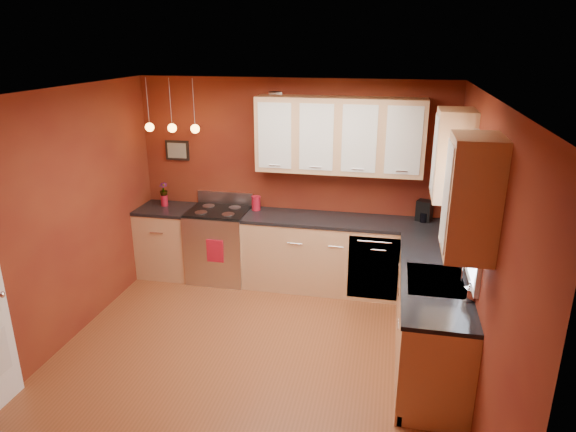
% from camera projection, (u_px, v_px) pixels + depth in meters
% --- Properties ---
extents(floor, '(4.20, 4.20, 0.00)m').
position_uv_depth(floor, '(251.00, 363.00, 5.08)').
color(floor, brown).
rests_on(floor, ground).
extents(ceiling, '(4.00, 4.20, 0.02)m').
position_uv_depth(ceiling, '(243.00, 95.00, 4.23)').
color(ceiling, white).
rests_on(ceiling, wall_back).
extents(wall_back, '(4.00, 0.02, 2.60)m').
position_uv_depth(wall_back, '(293.00, 182.00, 6.60)').
color(wall_back, maroon).
rests_on(wall_back, floor).
extents(wall_front, '(4.00, 0.02, 2.60)m').
position_uv_depth(wall_front, '(137.00, 386.00, 2.71)').
color(wall_front, maroon).
rests_on(wall_front, floor).
extents(wall_left, '(0.02, 4.20, 2.60)m').
position_uv_depth(wall_left, '(52.00, 226.00, 5.04)').
color(wall_left, maroon).
rests_on(wall_left, floor).
extents(wall_right, '(0.02, 4.20, 2.60)m').
position_uv_depth(wall_right, '(479.00, 259.00, 4.27)').
color(wall_right, maroon).
rests_on(wall_right, floor).
extents(base_cabinets_back_left, '(0.70, 0.60, 0.90)m').
position_uv_depth(base_cabinets_back_left, '(168.00, 242.00, 6.91)').
color(base_cabinets_back_left, tan).
rests_on(base_cabinets_back_left, floor).
extents(base_cabinets_back_right, '(2.54, 0.60, 0.90)m').
position_uv_depth(base_cabinets_back_right, '(345.00, 256.00, 6.45)').
color(base_cabinets_back_right, tan).
rests_on(base_cabinets_back_right, floor).
extents(base_cabinets_right, '(0.60, 2.10, 0.90)m').
position_uv_depth(base_cabinets_right, '(430.00, 318.00, 5.02)').
color(base_cabinets_right, tan).
rests_on(base_cabinets_right, floor).
extents(counter_back_left, '(0.70, 0.62, 0.04)m').
position_uv_depth(counter_back_left, '(166.00, 209.00, 6.76)').
color(counter_back_left, black).
rests_on(counter_back_left, base_cabinets_back_left).
extents(counter_back_right, '(2.54, 0.62, 0.04)m').
position_uv_depth(counter_back_right, '(346.00, 221.00, 6.30)').
color(counter_back_right, black).
rests_on(counter_back_right, base_cabinets_back_right).
extents(counter_right, '(0.62, 2.10, 0.04)m').
position_uv_depth(counter_right, '(434.00, 275.00, 4.87)').
color(counter_right, black).
rests_on(counter_right, base_cabinets_right).
extents(gas_range, '(0.76, 0.64, 1.11)m').
position_uv_depth(gas_range, '(220.00, 244.00, 6.76)').
color(gas_range, silver).
rests_on(gas_range, floor).
extents(dishwasher_front, '(0.60, 0.02, 0.80)m').
position_uv_depth(dishwasher_front, '(373.00, 268.00, 6.12)').
color(dishwasher_front, silver).
rests_on(dishwasher_front, base_cabinets_back_right).
extents(sink, '(0.50, 0.70, 0.33)m').
position_uv_depth(sink, '(435.00, 282.00, 4.73)').
color(sink, '#97979C').
rests_on(sink, counter_right).
extents(window, '(0.06, 1.02, 1.22)m').
position_uv_depth(window, '(476.00, 204.00, 4.42)').
color(window, white).
rests_on(window, wall_right).
extents(upper_cabinets_back, '(2.00, 0.35, 0.90)m').
position_uv_depth(upper_cabinets_back, '(339.00, 136.00, 6.11)').
color(upper_cabinets_back, tan).
rests_on(upper_cabinets_back, wall_back).
extents(upper_cabinets_right, '(0.35, 1.95, 0.90)m').
position_uv_depth(upper_cabinets_right, '(461.00, 173.00, 4.39)').
color(upper_cabinets_right, tan).
rests_on(upper_cabinets_right, wall_right).
extents(wall_picture, '(0.32, 0.03, 0.26)m').
position_uv_depth(wall_picture, '(177.00, 150.00, 6.76)').
color(wall_picture, black).
rests_on(wall_picture, wall_back).
extents(pendant_lights, '(0.71, 0.11, 0.66)m').
position_uv_depth(pendant_lights, '(172.00, 127.00, 6.32)').
color(pendant_lights, '#97979C').
rests_on(pendant_lights, ceiling).
extents(red_canister, '(0.12, 0.12, 0.18)m').
position_uv_depth(red_canister, '(256.00, 203.00, 6.62)').
color(red_canister, '#AA1225').
rests_on(red_canister, counter_back_right).
extents(red_vase, '(0.09, 0.09, 0.14)m').
position_uv_depth(red_vase, '(164.00, 200.00, 6.80)').
color(red_vase, '#AA1225').
rests_on(red_vase, counter_back_left).
extents(flowers, '(0.13, 0.13, 0.19)m').
position_uv_depth(flowers, '(163.00, 190.00, 6.75)').
color(flowers, '#AA1225').
rests_on(flowers, red_vase).
extents(coffee_maker, '(0.22, 0.21, 0.25)m').
position_uv_depth(coffee_maker, '(424.00, 212.00, 6.22)').
color(coffee_maker, black).
rests_on(coffee_maker, counter_back_right).
extents(soap_pump, '(0.10, 0.10, 0.17)m').
position_uv_depth(soap_pump, '(469.00, 291.00, 4.32)').
color(soap_pump, white).
rests_on(soap_pump, counter_right).
extents(dish_towel, '(0.22, 0.01, 0.30)m').
position_uv_depth(dish_towel, '(215.00, 251.00, 6.43)').
color(dish_towel, '#AA1225').
rests_on(dish_towel, gas_range).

